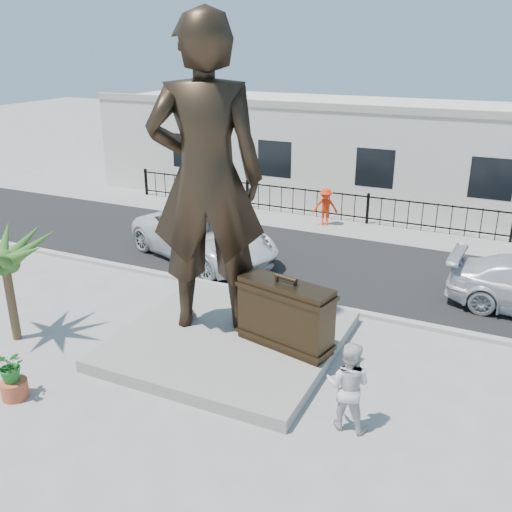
# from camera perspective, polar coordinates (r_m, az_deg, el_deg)

# --- Properties ---
(ground) EXTENTS (100.00, 100.00, 0.00)m
(ground) POSITION_cam_1_polar(r_m,az_deg,el_deg) (13.13, -3.80, -12.29)
(ground) COLOR #9E9991
(ground) RESTS_ON ground
(street) EXTENTS (40.00, 7.00, 0.01)m
(street) POSITION_cam_1_polar(r_m,az_deg,el_deg) (19.73, 7.43, -0.60)
(street) COLOR black
(street) RESTS_ON ground
(curb) EXTENTS (40.00, 0.25, 0.12)m
(curb) POSITION_cam_1_polar(r_m,az_deg,el_deg) (16.67, 3.67, -4.42)
(curb) COLOR #A5A399
(curb) RESTS_ON ground
(far_sidewalk) EXTENTS (40.00, 2.50, 0.02)m
(far_sidewalk) POSITION_cam_1_polar(r_m,az_deg,el_deg) (23.36, 10.50, 2.67)
(far_sidewalk) COLOR #9E9991
(far_sidewalk) RESTS_ON ground
(plinth) EXTENTS (5.20, 5.20, 0.30)m
(plinth) POSITION_cam_1_polar(r_m,az_deg,el_deg) (14.39, -2.68, -8.37)
(plinth) COLOR gray
(plinth) RESTS_ON ground
(fence) EXTENTS (22.00, 0.10, 1.20)m
(fence) POSITION_cam_1_polar(r_m,az_deg,el_deg) (23.93, 11.10, 4.55)
(fence) COLOR black
(fence) RESTS_ON ground
(building) EXTENTS (28.00, 7.00, 4.40)m
(building) POSITION_cam_1_polar(r_m,az_deg,el_deg) (27.57, 13.58, 9.92)
(building) COLOR silver
(building) RESTS_ON ground
(statue) EXTENTS (3.25, 2.77, 7.55)m
(statue) POSITION_cam_1_polar(r_m,az_deg,el_deg) (13.62, -5.00, 7.66)
(statue) COLOR black
(statue) RESTS_ON plinth
(suitcase) EXTENTS (2.41, 1.22, 1.62)m
(suitcase) POSITION_cam_1_polar(r_m,az_deg,el_deg) (13.48, 2.95, -5.89)
(suitcase) COLOR black
(suitcase) RESTS_ON plinth
(tourist) EXTENTS (0.92, 0.73, 1.85)m
(tourist) POSITION_cam_1_polar(r_m,az_deg,el_deg) (11.39, 9.20, -12.70)
(tourist) COLOR silver
(tourist) RESTS_ON ground
(car_white) EXTENTS (6.32, 4.57, 1.60)m
(car_white) POSITION_cam_1_polar(r_m,az_deg,el_deg) (19.73, -5.18, 1.98)
(car_white) COLOR silver
(car_white) RESTS_ON street
(worker) EXTENTS (1.13, 0.86, 1.55)m
(worker) POSITION_cam_1_polar(r_m,az_deg,el_deg) (23.40, 6.96, 4.91)
(worker) COLOR #FF310D
(worker) RESTS_ON far_sidewalk
(palm_tree) EXTENTS (1.80, 1.80, 3.20)m
(palm_tree) POSITION_cam_1_polar(r_m,az_deg,el_deg) (15.96, -22.74, -7.60)
(palm_tree) COLOR #2F561F
(palm_tree) RESTS_ON ground
(planter) EXTENTS (0.56, 0.56, 0.40)m
(planter) POSITION_cam_1_polar(r_m,az_deg,el_deg) (13.47, -22.98, -12.16)
(planter) COLOR #B54E30
(planter) RESTS_ON ground
(shrub) EXTENTS (0.76, 0.70, 0.73)m
(shrub) POSITION_cam_1_polar(r_m,az_deg,el_deg) (13.19, -23.33, -10.09)
(shrub) COLOR #226923
(shrub) RESTS_ON planter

